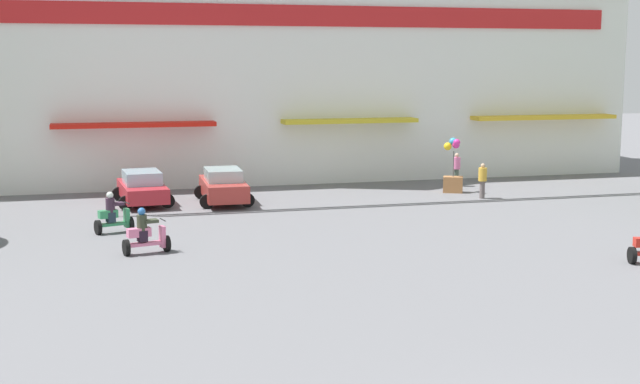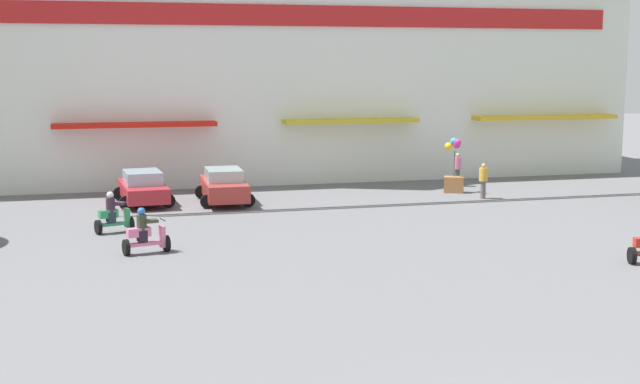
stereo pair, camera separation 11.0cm
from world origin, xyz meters
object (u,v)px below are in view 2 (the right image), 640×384
parked_car_1 (224,186)px  scooter_rider_5 (114,216)px  pedestrian_0 (458,167)px  parked_car_0 (143,187)px  balloon_vendor_cart (454,173)px  pedestrian_1 (483,179)px  scooter_rider_0 (145,234)px

parked_car_1 → scooter_rider_5: bearing=-130.9°
scooter_rider_5 → pedestrian_0: (16.57, 7.48, 0.31)m
parked_car_0 → balloon_vendor_cart: bearing=-1.5°
parked_car_0 → balloon_vendor_cart: (14.24, -0.38, 0.22)m
pedestrian_0 → balloon_vendor_cart: (-0.98, -1.79, 0.01)m
pedestrian_0 → pedestrian_1: (-0.41, -3.76, -0.04)m
parked_car_0 → scooter_rider_0: size_ratio=2.83×
parked_car_0 → scooter_rider_0: bearing=-92.5°
parked_car_1 → pedestrian_0: bearing=9.6°
parked_car_0 → parked_car_1: size_ratio=1.00×
scooter_rider_0 → scooter_rider_5: scooter_rider_5 is taller
parked_car_1 → balloon_vendor_cart: bearing=1.0°
scooter_rider_0 → pedestrian_0: size_ratio=0.94×
scooter_rider_5 → pedestrian_0: 18.18m
pedestrian_0 → balloon_vendor_cart: 2.04m
parked_car_0 → scooter_rider_0: (-0.43, -9.73, -0.10)m
parked_car_1 → pedestrian_1: 11.53m
parked_car_1 → pedestrian_1: size_ratio=2.75×
scooter_rider_0 → pedestrian_0: pedestrian_0 is taller
pedestrian_0 → pedestrian_1: 3.79m
parked_car_0 → scooter_rider_5: bearing=-102.5°
scooter_rider_0 → scooter_rider_5: size_ratio=1.03×
parked_car_1 → scooter_rider_0: (-3.85, -9.16, -0.13)m
scooter_rider_0 → pedestrian_1: pedestrian_1 is taller
parked_car_0 → pedestrian_1: pedestrian_1 is taller
parked_car_1 → pedestrian_1: pedestrian_1 is taller
scooter_rider_5 → balloon_vendor_cart: 16.59m
parked_car_1 → scooter_rider_5: size_ratio=2.90×
scooter_rider_0 → scooter_rider_5: (-0.92, 3.67, 0.00)m
pedestrian_0 → parked_car_1: bearing=-170.4°
pedestrian_1 → parked_car_0: bearing=171.0°
parked_car_0 → pedestrian_1: (14.81, -2.34, 0.17)m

